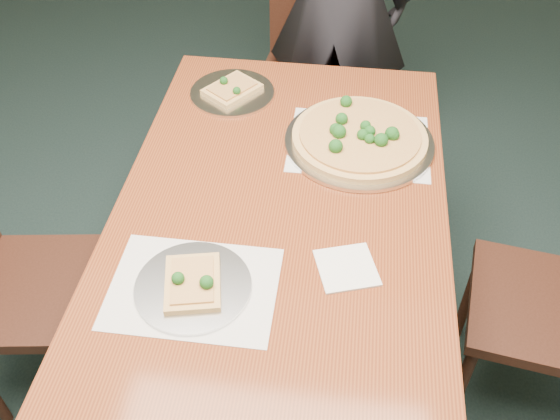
# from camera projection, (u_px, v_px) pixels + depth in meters

# --- Properties ---
(dining_table) EXTENTS (0.90, 1.50, 0.75)m
(dining_table) POSITION_uv_depth(u_px,v_px,m) (280.00, 233.00, 1.75)
(dining_table) COLOR #632913
(dining_table) RESTS_ON ground
(chair_far) EXTENTS (0.46, 0.46, 0.91)m
(chair_far) POSITION_uv_depth(u_px,v_px,m) (312.00, 59.00, 2.69)
(chair_far) COLOR black
(chair_far) RESTS_ON ground
(chair_left) EXTENTS (0.48, 0.48, 0.91)m
(chair_left) POSITION_uv_depth(u_px,v_px,m) (7.00, 277.00, 1.82)
(chair_left) COLOR black
(chair_left) RESTS_ON ground
(placemat_main) EXTENTS (0.42, 0.32, 0.00)m
(placemat_main) POSITION_uv_depth(u_px,v_px,m) (359.00, 143.00, 1.89)
(placemat_main) COLOR white
(placemat_main) RESTS_ON dining_table
(placemat_near) EXTENTS (0.40, 0.30, 0.00)m
(placemat_near) POSITION_uv_depth(u_px,v_px,m) (193.00, 288.00, 1.49)
(placemat_near) COLOR white
(placemat_near) RESTS_ON dining_table
(pizza_pan) EXTENTS (0.45, 0.45, 0.07)m
(pizza_pan) POSITION_uv_depth(u_px,v_px,m) (359.00, 138.00, 1.87)
(pizza_pan) COLOR silver
(pizza_pan) RESTS_ON dining_table
(slice_plate_near) EXTENTS (0.28, 0.28, 0.06)m
(slice_plate_near) POSITION_uv_depth(u_px,v_px,m) (193.00, 285.00, 1.48)
(slice_plate_near) COLOR silver
(slice_plate_near) RESTS_ON dining_table
(slice_plate_far) EXTENTS (0.28, 0.28, 0.05)m
(slice_plate_far) POSITION_uv_depth(u_px,v_px,m) (232.00, 91.00, 2.07)
(slice_plate_far) COLOR silver
(slice_plate_far) RESTS_ON dining_table
(napkin) EXTENTS (0.18, 0.18, 0.01)m
(napkin) POSITION_uv_depth(u_px,v_px,m) (347.00, 268.00, 1.53)
(napkin) COLOR white
(napkin) RESTS_ON dining_table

